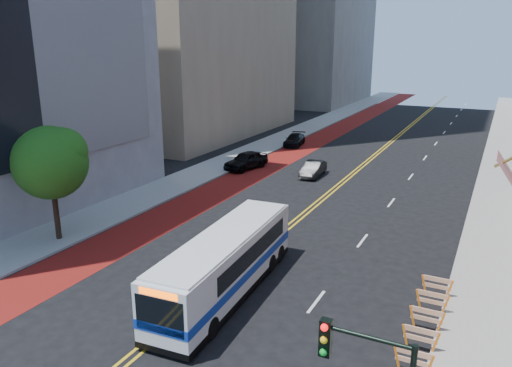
{
  "coord_description": "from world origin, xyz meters",
  "views": [
    {
      "loc": [
        11.39,
        -13.36,
        11.46
      ],
      "look_at": [
        0.74,
        8.0,
        4.56
      ],
      "focal_mm": 35.0,
      "sensor_mm": 36.0,
      "label": 1
    }
  ],
  "objects_px": {
    "street_tree": "(51,160)",
    "car_a": "(246,160)",
    "transit_bus": "(226,262)",
    "car_c": "(295,140)",
    "car_b": "(313,169)"
  },
  "relations": [
    {
      "from": "car_b",
      "to": "car_c",
      "type": "height_order",
      "value": "car_b"
    },
    {
      "from": "car_c",
      "to": "transit_bus",
      "type": "bearing_deg",
      "value": -82.2
    },
    {
      "from": "street_tree",
      "to": "car_c",
      "type": "bearing_deg",
      "value": 86.5
    },
    {
      "from": "car_b",
      "to": "transit_bus",
      "type": "bearing_deg",
      "value": -83.14
    },
    {
      "from": "street_tree",
      "to": "car_b",
      "type": "distance_m",
      "value": 22.41
    },
    {
      "from": "transit_bus",
      "to": "car_c",
      "type": "distance_m",
      "value": 34.38
    },
    {
      "from": "car_a",
      "to": "car_c",
      "type": "height_order",
      "value": "car_a"
    },
    {
      "from": "car_a",
      "to": "street_tree",
      "type": "bearing_deg",
      "value": -82.52
    },
    {
      "from": "street_tree",
      "to": "car_b",
      "type": "bearing_deg",
      "value": 67.65
    },
    {
      "from": "street_tree",
      "to": "car_a",
      "type": "relative_size",
      "value": 1.42
    },
    {
      "from": "car_b",
      "to": "car_c",
      "type": "xyz_separation_m",
      "value": [
        -6.42,
        11.41,
        -0.01
      ]
    },
    {
      "from": "car_c",
      "to": "car_b",
      "type": "bearing_deg",
      "value": -69.8
    },
    {
      "from": "car_a",
      "to": "car_b",
      "type": "height_order",
      "value": "car_a"
    },
    {
      "from": "street_tree",
      "to": "car_c",
      "type": "distance_m",
      "value": 32.1
    },
    {
      "from": "street_tree",
      "to": "transit_bus",
      "type": "bearing_deg",
      "value": -5.29
    }
  ]
}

